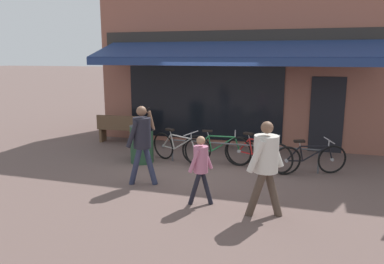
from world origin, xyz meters
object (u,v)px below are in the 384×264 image
object	(u,v)px
bicycle_black	(309,159)
bicycle_red	(258,153)
bicycle_silver	(179,148)
bicycle_green	(218,149)
litter_bin	(142,142)
pedestrian_adult	(142,137)
pedestrian_second_adult	(266,160)
pedestrian_child	(201,163)
park_bench	(123,128)

from	to	relation	value
bicycle_black	bicycle_red	bearing A→B (deg)	154.28
bicycle_black	bicycle_silver	bearing A→B (deg)	156.94
bicycle_red	bicycle_green	bearing A→B (deg)	-163.55
bicycle_green	litter_bin	bearing A→B (deg)	179.82
bicycle_green	litter_bin	xyz separation A→B (m)	(-1.88, -0.35, 0.14)
bicycle_red	litter_bin	size ratio (longest dim) A/B	1.59
bicycle_red	pedestrian_adult	bearing A→B (deg)	-119.01
bicycle_green	litter_bin	distance (m)	1.92
bicycle_silver	bicycle_red	bearing A→B (deg)	25.22
pedestrian_second_adult	pedestrian_child	bearing A→B (deg)	-175.82
bicycle_green	pedestrian_adult	world-z (taller)	pedestrian_adult
bicycle_silver	pedestrian_adult	distance (m)	1.86
bicycle_red	litter_bin	world-z (taller)	litter_bin
bicycle_black	pedestrian_second_adult	bearing A→B (deg)	-128.47
park_bench	bicycle_black	bearing A→B (deg)	-20.82
pedestrian_adult	park_bench	distance (m)	4.04
bicycle_silver	bicycle_black	world-z (taller)	bicycle_silver
bicycle_red	pedestrian_second_adult	distance (m)	2.73
pedestrian_adult	park_bench	size ratio (longest dim) A/B	1.03
bicycle_black	pedestrian_child	size ratio (longest dim) A/B	1.29
pedestrian_child	park_bench	distance (m)	5.44
park_bench	bicycle_green	bearing A→B (deg)	-28.23
park_bench	pedestrian_child	bearing A→B (deg)	-52.32
bicycle_silver	bicycle_red	world-z (taller)	same
bicycle_silver	bicycle_black	bearing A→B (deg)	23.64
pedestrian_second_adult	park_bench	size ratio (longest dim) A/B	1.00
bicycle_green	bicycle_red	world-z (taller)	bicycle_green
bicycle_silver	pedestrian_second_adult	world-z (taller)	pedestrian_second_adult
bicycle_red	litter_bin	xyz separation A→B (m)	(-2.88, -0.26, 0.14)
pedestrian_adult	litter_bin	size ratio (longest dim) A/B	1.59
bicycle_silver	pedestrian_child	bearing A→B (deg)	-38.64
bicycle_green	litter_bin	world-z (taller)	litter_bin
bicycle_silver	bicycle_green	world-z (taller)	bicycle_green
bicycle_silver	pedestrian_child	xyz separation A→B (m)	(1.26, -2.42, 0.39)
bicycle_green	park_bench	size ratio (longest dim) A/B	1.09
pedestrian_child	litter_bin	bearing A→B (deg)	138.78
bicycle_green	pedestrian_child	bearing A→B (deg)	-94.15
bicycle_red	bicycle_black	distance (m)	1.17
litter_bin	bicycle_black	bearing A→B (deg)	2.95
bicycle_black	pedestrian_adult	distance (m)	3.80
bicycle_silver	pedestrian_child	size ratio (longest dim) A/B	1.33
bicycle_red	pedestrian_child	bearing A→B (deg)	-84.66
pedestrian_adult	litter_bin	bearing A→B (deg)	124.86
bicycle_silver	park_bench	bearing A→B (deg)	169.73
bicycle_green	bicycle_black	distance (m)	2.16
bicycle_black	pedestrian_child	distance (m)	3.08
bicycle_black	pedestrian_adult	xyz separation A→B (m)	(-3.32, -1.73, 0.65)
park_bench	bicycle_silver	bearing A→B (deg)	-38.52
bicycle_red	bicycle_black	world-z (taller)	bicycle_red
pedestrian_second_adult	bicycle_red	bearing A→B (deg)	111.71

